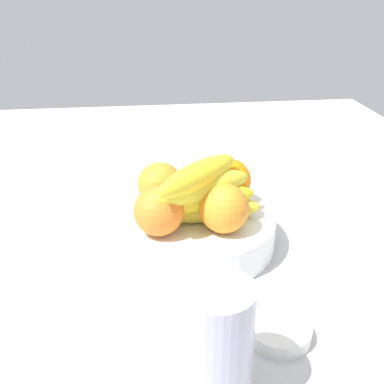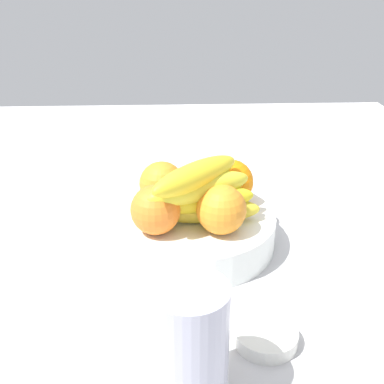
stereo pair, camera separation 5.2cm
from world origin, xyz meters
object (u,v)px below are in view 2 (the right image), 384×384
object	(u,v)px
orange_back_left	(231,182)
banana_bunch	(200,194)
fruit_bowl	(192,229)
thermos_tumbler	(190,347)
orange_center	(222,210)
jar_lid	(266,336)
orange_front_left	(162,184)
orange_front_right	(156,210)

from	to	relation	value
orange_back_left	banana_bunch	xyz separation A→B (cm)	(-7.63, 5.59, 1.58)
fruit_bowl	thermos_tumbler	distance (cm)	31.59
orange_center	banana_bunch	bearing A→B (deg)	53.04
orange_center	jar_lid	distance (cm)	19.89
orange_front_left	orange_back_left	world-z (taller)	same
orange_center	orange_front_left	bearing A→B (deg)	42.73
thermos_tumbler	orange_front_right	bearing A→B (deg)	8.68
jar_lid	thermos_tumbler	bearing A→B (deg)	129.70
orange_front_right	orange_center	bearing A→B (deg)	-92.06
orange_front_left	banana_bunch	size ratio (longest dim) A/B	0.41
orange_front_left	orange_front_right	world-z (taller)	same
banana_bunch	jar_lid	world-z (taller)	banana_bunch
orange_front_left	orange_front_right	distance (cm)	9.28
orange_back_left	thermos_tumbler	world-z (taller)	thermos_tumbler
orange_front_left	orange_back_left	size ratio (longest dim) A/B	1.00
orange_front_right	orange_center	xyz separation A→B (cm)	(-0.35, -9.66, 0.00)
orange_front_right	thermos_tumbler	distance (cm)	26.34
orange_front_right	orange_back_left	distance (cm)	15.53
fruit_bowl	orange_front_right	world-z (taller)	orange_front_right
orange_front_right	jar_lid	xyz separation A→B (cm)	(-18.06, -13.49, -8.19)
orange_center	orange_back_left	size ratio (longest dim) A/B	1.00
orange_back_left	jar_lid	size ratio (longest dim) A/B	0.96
fruit_bowl	thermos_tumbler	world-z (taller)	thermos_tumbler
jar_lid	orange_back_left	bearing A→B (deg)	2.53
orange_back_left	thermos_tumbler	bearing A→B (deg)	166.83
orange_front_right	thermos_tumbler	size ratio (longest dim) A/B	0.52
banana_bunch	thermos_tumbler	distance (cm)	28.22
orange_front_right	orange_back_left	world-z (taller)	same
orange_front_left	orange_front_right	xyz separation A→B (cm)	(-9.25, 0.80, 0.00)
fruit_bowl	jar_lid	xyz separation A→B (cm)	(-23.33, -7.92, -1.79)
orange_front_left	orange_center	bearing A→B (deg)	-137.27
orange_back_left	banana_bunch	distance (cm)	9.59
orange_center	banana_bunch	size ratio (longest dim) A/B	0.41
orange_front_left	thermos_tumbler	xyz separation A→B (cm)	(-35.21, -3.17, -1.98)
orange_front_left	banana_bunch	world-z (taller)	banana_bunch
orange_front_right	fruit_bowl	bearing A→B (deg)	-46.54
orange_back_left	jar_lid	bearing A→B (deg)	-177.47
fruit_bowl	orange_back_left	size ratio (longest dim) A/B	3.61
orange_front_right	thermos_tumbler	xyz separation A→B (cm)	(-25.97, -3.96, -1.98)
fruit_bowl	orange_front_left	size ratio (longest dim) A/B	3.61
fruit_bowl	orange_back_left	world-z (taller)	orange_back_left
orange_center	orange_front_right	bearing A→B (deg)	87.94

